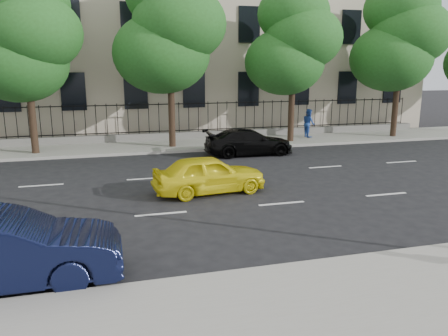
# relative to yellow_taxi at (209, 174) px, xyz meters

# --- Properties ---
(ground) EXTENTS (120.00, 120.00, 0.00)m
(ground) POSITION_rel_yellow_taxi_xyz_m (2.02, -4.39, -0.68)
(ground) COLOR black
(ground) RESTS_ON ground
(near_sidewalk) EXTENTS (60.00, 4.00, 0.15)m
(near_sidewalk) POSITION_rel_yellow_taxi_xyz_m (2.02, -8.39, -0.61)
(near_sidewalk) COLOR gray
(near_sidewalk) RESTS_ON ground
(far_sidewalk) EXTENTS (60.00, 4.00, 0.15)m
(far_sidewalk) POSITION_rel_yellow_taxi_xyz_m (2.02, 9.61, -0.61)
(far_sidewalk) COLOR gray
(far_sidewalk) RESTS_ON ground
(lane_markings) EXTENTS (49.60, 4.62, 0.01)m
(lane_markings) POSITION_rel_yellow_taxi_xyz_m (2.02, 0.36, -0.68)
(lane_markings) COLOR silver
(lane_markings) RESTS_ON ground
(masonry_building) EXTENTS (34.60, 12.11, 18.50)m
(masonry_building) POSITION_rel_yellow_taxi_xyz_m (2.02, 18.56, 8.33)
(masonry_building) COLOR beige
(masonry_building) RESTS_ON ground
(iron_fence) EXTENTS (30.00, 0.50, 2.20)m
(iron_fence) POSITION_rel_yellow_taxi_xyz_m (2.02, 11.31, -0.04)
(iron_fence) COLOR slate
(iron_fence) RESTS_ON far_sidewalk
(tree_b) EXTENTS (5.53, 5.12, 8.97)m
(tree_b) POSITION_rel_yellow_taxi_xyz_m (-6.94, 8.97, 5.16)
(tree_b) COLOR #382619
(tree_b) RESTS_ON far_sidewalk
(tree_c) EXTENTS (5.89, 5.50, 9.80)m
(tree_c) POSITION_rel_yellow_taxi_xyz_m (0.06, 8.97, 5.73)
(tree_c) COLOR #382619
(tree_c) RESTS_ON far_sidewalk
(tree_d) EXTENTS (5.34, 4.94, 8.84)m
(tree_d) POSITION_rel_yellow_taxi_xyz_m (7.06, 8.97, 5.15)
(tree_d) COLOR #382619
(tree_d) RESTS_ON far_sidewalk
(tree_e) EXTENTS (5.71, 5.31, 9.46)m
(tree_e) POSITION_rel_yellow_taxi_xyz_m (14.06, 8.97, 5.51)
(tree_e) COLOR #382619
(tree_e) RESTS_ON far_sidewalk
(yellow_taxi) EXTENTS (4.16, 2.03, 1.37)m
(yellow_taxi) POSITION_rel_yellow_taxi_xyz_m (0.00, 0.00, 0.00)
(yellow_taxi) COLOR yellow
(yellow_taxi) RESTS_ON ground
(black_sedan) EXTENTS (4.58, 1.90, 1.32)m
(black_sedan) POSITION_rel_yellow_taxi_xyz_m (3.56, 6.22, -0.02)
(black_sedan) COLOR black
(black_sedan) RESTS_ON ground
(pedestrian_far) EXTENTS (0.67, 0.86, 1.74)m
(pedestrian_far) POSITION_rel_yellow_taxi_xyz_m (8.66, 9.83, 0.34)
(pedestrian_far) COLOR #214499
(pedestrian_far) RESTS_ON far_sidewalk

